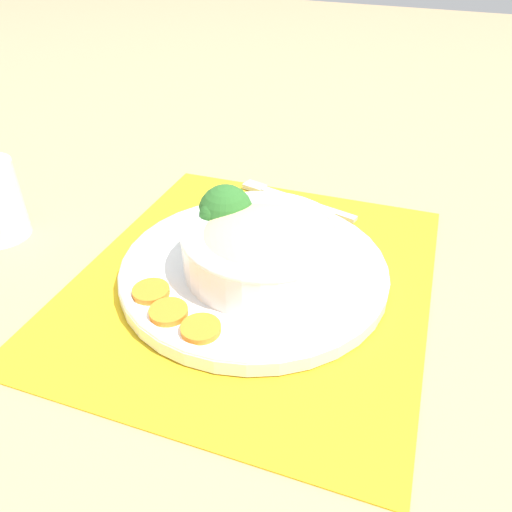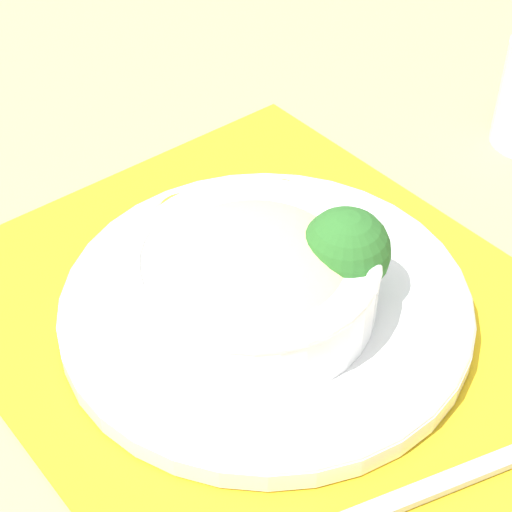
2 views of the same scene
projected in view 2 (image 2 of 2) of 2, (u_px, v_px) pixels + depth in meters
ground_plane at (266, 318)px, 0.63m from camera, size 4.00×4.00×0.00m
placemat at (266, 316)px, 0.63m from camera, size 0.48×0.43×0.00m
plate at (266, 304)px, 0.62m from camera, size 0.30×0.30×0.02m
bowl at (256, 277)px, 0.59m from camera, size 0.18×0.18×0.06m
broccoli_floret at (345, 251)px, 0.60m from camera, size 0.06×0.06×0.07m
carrot_slice_near at (279, 196)px, 0.71m from camera, size 0.04×0.04×0.01m
carrot_slice_middle at (231, 198)px, 0.70m from camera, size 0.04×0.04×0.01m
carrot_slice_far at (186, 209)px, 0.69m from camera, size 0.04×0.04×0.01m
fork at (482, 468)px, 0.53m from camera, size 0.05×0.18×0.01m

